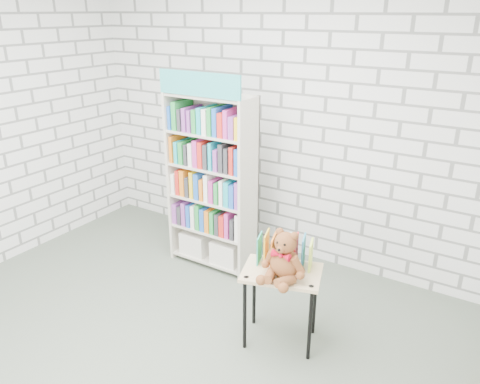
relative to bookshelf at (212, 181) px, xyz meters
The scene contains 6 objects.
ground 1.67m from the bookshelf, 73.86° to the right, with size 4.50×4.50×0.00m, color #515C4D.
room_shell 1.67m from the bookshelf, 73.86° to the right, with size 4.52×4.02×2.81m.
bookshelf is the anchor object (origin of this frame).
display_table 1.41m from the bookshelf, 32.32° to the right, with size 0.67×0.56×0.63m.
table_books 1.30m from the bookshelf, 29.61° to the right, with size 0.44×0.29×0.24m.
teddy_bear 1.45m from the bookshelf, 33.97° to the right, with size 0.35×0.32×0.38m.
Camera 1 is at (2.11, -2.10, 2.45)m, focal length 35.00 mm.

